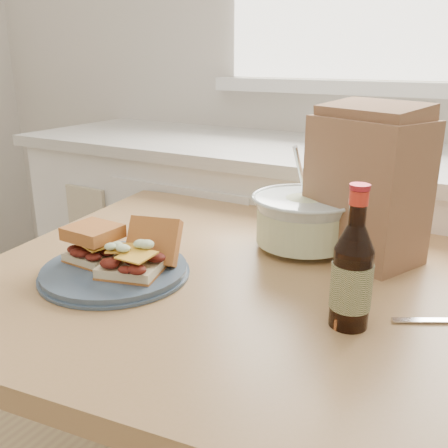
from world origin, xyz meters
The scene contains 9 objects.
wall_back centered at (0.00, 2.00, 1.35)m, with size 4.00×0.02×2.70m, color silver.
cabinet_run centered at (0.00, 1.70, 0.47)m, with size 2.50×0.64×0.94m.
dining_table centered at (-0.07, 0.96, 0.69)m, with size 1.09×1.09×0.81m.
plate centered at (-0.23, 0.81, 0.82)m, with size 0.29×0.29×0.02m, color #3E5064.
sandwich_left centered at (-0.29, 0.82, 0.86)m, with size 0.11×0.10×0.07m.
sandwich_right centered at (-0.18, 0.83, 0.86)m, with size 0.14×0.18×0.10m.
coleslaw_bowl centered at (0.04, 1.14, 0.87)m, with size 0.24×0.24×0.24m.
beer_bottle centered at (0.24, 0.86, 0.90)m, with size 0.07×0.07×0.24m.
paper_bag centered at (0.17, 1.17, 0.96)m, with size 0.23×0.15×0.30m, color #926546.
Camera 1 is at (0.43, 0.12, 1.23)m, focal length 40.00 mm.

